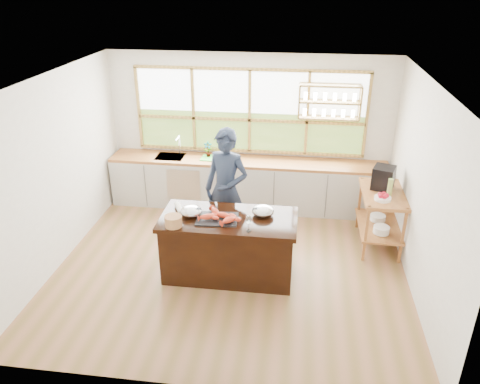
% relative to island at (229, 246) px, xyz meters
% --- Properties ---
extents(ground_plane, '(5.00, 5.00, 0.00)m').
position_rel_island_xyz_m(ground_plane, '(0.00, 0.20, -0.45)').
color(ground_plane, '#986442').
extents(room_shell, '(5.02, 4.52, 2.71)m').
position_rel_island_xyz_m(room_shell, '(0.02, 0.71, 1.30)').
color(room_shell, silver).
rests_on(room_shell, ground_plane).
extents(back_counter, '(4.90, 0.63, 0.90)m').
position_rel_island_xyz_m(back_counter, '(-0.02, 2.14, 0.00)').
color(back_counter, '#B7B5AD').
rests_on(back_counter, ground_plane).
extents(right_shelf_unit, '(0.62, 1.10, 0.90)m').
position_rel_island_xyz_m(right_shelf_unit, '(2.19, 1.09, 0.15)').
color(right_shelf_unit, '#A76C30').
rests_on(right_shelf_unit, ground_plane).
extents(island, '(1.85, 0.90, 0.90)m').
position_rel_island_xyz_m(island, '(0.00, 0.00, 0.00)').
color(island, black).
rests_on(island, ground_plane).
extents(cook, '(0.80, 0.64, 1.90)m').
position_rel_island_xyz_m(cook, '(-0.15, 0.77, 0.49)').
color(cook, '#1E273B').
rests_on(cook, ground_plane).
extents(potted_plant, '(0.17, 0.14, 0.29)m').
position_rel_island_xyz_m(potted_plant, '(-0.72, 2.20, 0.59)').
color(potted_plant, slate).
rests_on(potted_plant, back_counter).
extents(cutting_board, '(0.41, 0.32, 0.01)m').
position_rel_island_xyz_m(cutting_board, '(-0.62, 2.14, 0.45)').
color(cutting_board, green).
rests_on(cutting_board, back_counter).
extents(espresso_machine, '(0.39, 0.41, 0.35)m').
position_rel_island_xyz_m(espresso_machine, '(2.19, 1.26, 0.62)').
color(espresso_machine, black).
rests_on(espresso_machine, right_shelf_unit).
extents(wine_bottle, '(0.07, 0.07, 0.30)m').
position_rel_island_xyz_m(wine_bottle, '(2.24, 0.93, 0.59)').
color(wine_bottle, '#99B152').
rests_on(wine_bottle, right_shelf_unit).
extents(fruit_bowl, '(0.24, 0.24, 0.11)m').
position_rel_island_xyz_m(fruit_bowl, '(2.14, 0.84, 0.49)').
color(fruit_bowl, white).
rests_on(fruit_bowl, right_shelf_unit).
extents(slate_board, '(0.58, 0.44, 0.02)m').
position_rel_island_xyz_m(slate_board, '(-0.15, -0.07, 0.45)').
color(slate_board, black).
rests_on(slate_board, island).
extents(lobster_pile, '(0.52, 0.44, 0.08)m').
position_rel_island_xyz_m(lobster_pile, '(-0.12, -0.07, 0.50)').
color(lobster_pile, '#D55123').
rests_on(lobster_pile, slate_board).
extents(mixing_bowl_left, '(0.29, 0.29, 0.14)m').
position_rel_island_xyz_m(mixing_bowl_left, '(-0.51, -0.00, 0.51)').
color(mixing_bowl_left, '#ADAFB4').
rests_on(mixing_bowl_left, island).
extents(mixing_bowl_right, '(0.30, 0.30, 0.15)m').
position_rel_island_xyz_m(mixing_bowl_right, '(0.45, 0.14, 0.51)').
color(mixing_bowl_right, '#ADAFB4').
rests_on(mixing_bowl_right, island).
extents(wine_glass, '(0.08, 0.08, 0.22)m').
position_rel_island_xyz_m(wine_glass, '(0.31, -0.32, 0.61)').
color(wine_glass, white).
rests_on(wine_glass, island).
extents(wicker_basket, '(0.23, 0.23, 0.15)m').
position_rel_island_xyz_m(wicker_basket, '(-0.68, -0.32, 0.52)').
color(wicker_basket, '#B77E48').
rests_on(wicker_basket, island).
extents(parchment_roll, '(0.21, 0.30, 0.08)m').
position_rel_island_xyz_m(parchment_roll, '(-0.71, 0.11, 0.49)').
color(parchment_roll, white).
rests_on(parchment_roll, island).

